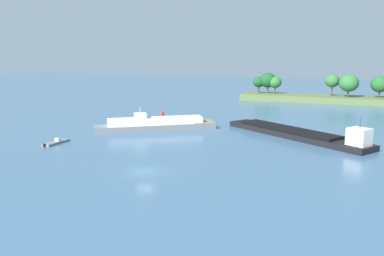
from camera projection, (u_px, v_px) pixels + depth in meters
name	position (u px, v px, depth m)	size (l,w,h in m)	color
ground_plane	(145.00, 172.00, 54.27)	(400.00, 400.00, 0.00)	#3D607F
treeline_island	(325.00, 92.00, 127.88)	(51.06, 10.80, 9.08)	#566B3D
fishing_skiff	(56.00, 142.00, 70.68)	(2.05, 5.63, 0.89)	slate
cargo_barge	(298.00, 133.00, 75.21)	(28.93, 21.66, 5.60)	black
white_riverboat	(156.00, 124.00, 82.44)	(22.88, 17.75, 5.09)	slate
channel_buoy_red	(163.00, 114.00, 98.67)	(0.70, 0.70, 1.90)	red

